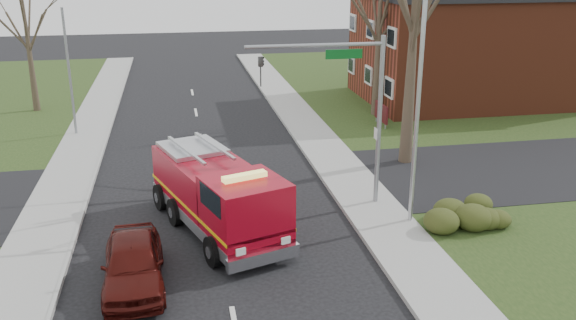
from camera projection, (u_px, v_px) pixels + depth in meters
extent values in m
plane|color=black|center=(218.00, 233.00, 22.25)|extent=(120.00, 120.00, 0.00)
cube|color=gray|center=(380.00, 218.00, 23.31)|extent=(2.40, 80.00, 0.15)
cube|color=gray|center=(39.00, 245.00, 21.13)|extent=(2.40, 80.00, 0.15)
cube|color=maroon|center=(476.00, 49.00, 41.19)|extent=(15.00, 10.00, 7.00)
cube|color=silver|center=(369.00, 75.00, 40.35)|extent=(0.12, 1.40, 1.20)
cube|color=#461014|center=(381.00, 112.00, 35.42)|extent=(0.12, 2.00, 1.00)
cylinder|color=gray|center=(386.00, 123.00, 34.83)|extent=(0.08, 0.08, 0.90)
cylinder|color=gray|center=(377.00, 116.00, 36.31)|extent=(0.08, 0.08, 0.90)
ellipsoid|color=#2E3513|center=(461.00, 211.00, 22.71)|extent=(2.80, 2.00, 0.90)
cone|color=#362C20|center=(413.00, 39.00, 27.56)|extent=(0.64, 0.64, 12.00)
cone|color=#362C20|center=(379.00, 31.00, 36.43)|extent=(0.56, 0.56, 10.50)
cone|color=#362C20|center=(28.00, 41.00, 37.63)|extent=(0.44, 0.44, 9.00)
cylinder|color=gray|center=(379.00, 124.00, 23.68)|extent=(0.18, 0.18, 6.80)
cylinder|color=gray|center=(315.00, 45.00, 22.23)|extent=(5.20, 0.14, 0.14)
cube|color=#0C591E|center=(344.00, 54.00, 22.53)|extent=(1.40, 0.06, 0.35)
imported|color=black|center=(261.00, 57.00, 21.99)|extent=(0.22, 0.18, 1.10)
cylinder|color=#B7BABF|center=(417.00, 116.00, 21.69)|extent=(0.16, 0.16, 8.40)
cylinder|color=gray|center=(69.00, 74.00, 32.94)|extent=(0.14, 0.14, 7.00)
cube|color=maroon|center=(205.00, 183.00, 23.04)|extent=(3.88, 5.41, 1.97)
cube|color=maroon|center=(245.00, 212.00, 20.05)|extent=(3.10, 3.10, 2.25)
cube|color=#B7BABF|center=(217.00, 213.00, 22.37)|extent=(4.69, 7.73, 0.42)
cube|color=#E5B20C|center=(217.00, 200.00, 22.20)|extent=(4.70, 7.73, 0.11)
cube|color=black|center=(259.00, 203.00, 18.97)|extent=(2.06, 0.78, 0.80)
cube|color=#E5D866|center=(245.00, 176.00, 19.64)|extent=(1.53, 0.80, 0.17)
cylinder|color=black|center=(214.00, 251.00, 19.76)|extent=(0.64, 1.08, 1.03)
cylinder|color=black|center=(279.00, 235.00, 20.89)|extent=(0.64, 1.08, 1.03)
cylinder|color=black|center=(161.00, 197.00, 24.16)|extent=(0.64, 1.08, 1.03)
cylinder|color=black|center=(218.00, 186.00, 25.30)|extent=(0.64, 1.08, 1.03)
imported|color=#400D0A|center=(133.00, 263.00, 18.51)|extent=(1.99, 4.58, 1.54)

